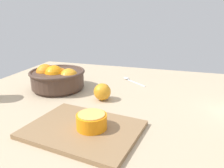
# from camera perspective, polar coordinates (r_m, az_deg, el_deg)

# --- Properties ---
(ground_plane) EXTENTS (1.14, 1.03, 0.03)m
(ground_plane) POSITION_cam_1_polar(r_m,az_deg,el_deg) (0.86, -2.03, -4.55)
(ground_plane) COLOR tan
(fruit_bowl) EXTENTS (0.23, 0.23, 0.11)m
(fruit_bowl) POSITION_cam_1_polar(r_m,az_deg,el_deg) (0.96, -13.91, 1.52)
(fruit_bowl) COLOR #473328
(fruit_bowl) RESTS_ON ground_plane
(cutting_board) EXTENTS (0.33, 0.27, 0.01)m
(cutting_board) POSITION_cam_1_polar(r_m,az_deg,el_deg) (0.63, -7.49, -11.58)
(cutting_board) COLOR olive
(cutting_board) RESTS_ON ground_plane
(orange_half_0) EXTENTS (0.08, 0.08, 0.04)m
(orange_half_0) POSITION_cam_1_polar(r_m,az_deg,el_deg) (0.61, -5.31, -9.53)
(orange_half_0) COLOR orange
(orange_half_0) RESTS_ON cutting_board
(loose_orange_0) EXTENTS (0.06, 0.06, 0.06)m
(loose_orange_0) POSITION_cam_1_polar(r_m,az_deg,el_deg) (0.82, -2.31, -2.06)
(loose_orange_0) COLOR orange
(loose_orange_0) RESTS_ON ground_plane
(spoon) EXTENTS (0.13, 0.11, 0.01)m
(spoon) POSITION_cam_1_polar(r_m,az_deg,el_deg) (1.06, 4.89, 1.03)
(spoon) COLOR silver
(spoon) RESTS_ON ground_plane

